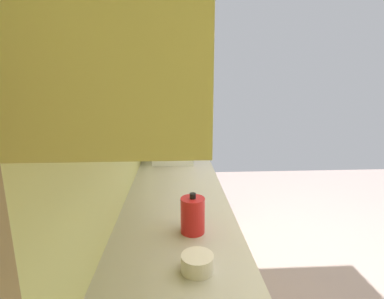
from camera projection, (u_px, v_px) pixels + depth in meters
The scene contains 7 objects.
wall_back at pixel (115, 117), 1.72m from camera, with size 4.10×0.12×2.76m, color #DDDA81.
counter_run at pixel (176, 286), 1.63m from camera, with size 3.32×0.61×0.91m.
upper_cabinets at pixel (147, 27), 1.31m from camera, with size 2.03×0.35×0.71m.
oven_range at pixel (178, 175), 3.53m from camera, with size 0.61×0.66×1.09m.
microwave at pixel (173, 144), 2.57m from camera, with size 0.50×0.35×0.26m.
bowl at pixel (197, 262), 1.04m from camera, with size 0.12×0.12×0.06m.
kettle at pixel (193, 215), 1.31m from camera, with size 0.15×0.11×0.19m.
Camera 1 is at (-1.74, 1.12, 1.58)m, focal length 26.87 mm.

